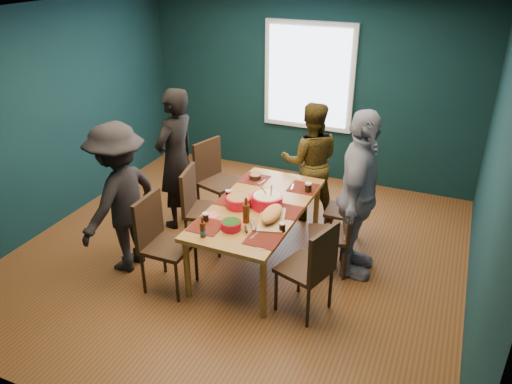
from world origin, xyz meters
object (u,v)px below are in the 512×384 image
chair_left_mid (198,203)px  bowl_dumpling (267,200)px  chair_right_mid (337,228)px  bowl_herbs (231,225)px  chair_right_far (350,206)px  chair_right_near (313,264)px  person_far_left (176,159)px  chair_left_far (214,174)px  bowl_salad (238,201)px  person_near_left (120,198)px  cutting_board (272,215)px  person_right (358,196)px  dining_table (258,211)px  person_back (310,162)px  chair_left_near (159,236)px

chair_left_mid → bowl_dumpling: bowl_dumpling is taller
chair_right_mid → bowl_herbs: chair_right_mid is taller
chair_right_far → chair_right_near: (-0.03, -1.41, 0.07)m
bowl_herbs → person_far_left: bearing=141.0°
chair_left_far → bowl_salad: 1.19m
chair_right_near → person_near_left: person_near_left is taller
chair_right_far → person_near_left: person_near_left is taller
person_near_left → cutting_board: (1.58, 0.39, -0.06)m
person_right → bowl_salad: (-1.22, -0.33, -0.15)m
chair_right_far → chair_right_near: 1.41m
chair_right_near → person_near_left: 2.17m
cutting_board → chair_left_far: bearing=123.9°
dining_table → chair_left_far: 1.25m
person_back → bowl_dumpling: (-0.10, -1.23, 0.01)m
person_back → bowl_herbs: person_back is taller
chair_left_mid → chair_left_near: 0.82m
chair_left_mid → person_far_left: size_ratio=0.56×
dining_table → cutting_board: (0.25, -0.24, 0.13)m
bowl_salad → person_far_left: bearing=154.3°
dining_table → person_right: size_ratio=1.02×
person_near_left → bowl_salad: 1.26m
person_near_left → bowl_herbs: (1.27, 0.07, -0.08)m
bowl_dumpling → bowl_herbs: size_ratio=1.65×
cutting_board → bowl_herbs: bearing=-149.5°
person_far_left → chair_left_far: bearing=148.1°
chair_left_near → bowl_salad: bearing=50.2°
chair_right_near → chair_left_far: bearing=159.1°
dining_table → person_right: bearing=13.7°
chair_left_far → chair_right_far: size_ratio=1.19×
person_right → bowl_herbs: bearing=121.0°
chair_left_mid → cutting_board: (1.02, -0.27, 0.20)m
chair_left_near → bowl_salad: (0.57, 0.70, 0.18)m
dining_table → chair_right_far: (0.85, 0.78, -0.15)m
chair_left_near → person_near_left: size_ratio=0.61×
chair_left_near → chair_right_mid: size_ratio=1.11×
chair_left_mid → person_back: size_ratio=0.64×
person_right → person_near_left: 2.51m
person_far_left → person_back: person_far_left is taller
chair_left_mid → bowl_salad: 0.62m
chair_right_near → person_far_left: bearing=171.1°
dining_table → bowl_herbs: size_ratio=9.22×
person_near_left → cutting_board: bearing=108.5°
dining_table → cutting_board: bearing=-43.4°
chair_left_mid → cutting_board: bearing=-26.5°
chair_left_far → person_far_left: (-0.32, -0.37, 0.29)m
chair_left_far → chair_right_near: 2.28m
bowl_salad → bowl_dumpling: bearing=21.9°
person_right → cutting_board: size_ratio=2.84×
chair_left_near → cutting_board: 1.17m
bowl_herbs → dining_table: bearing=84.1°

